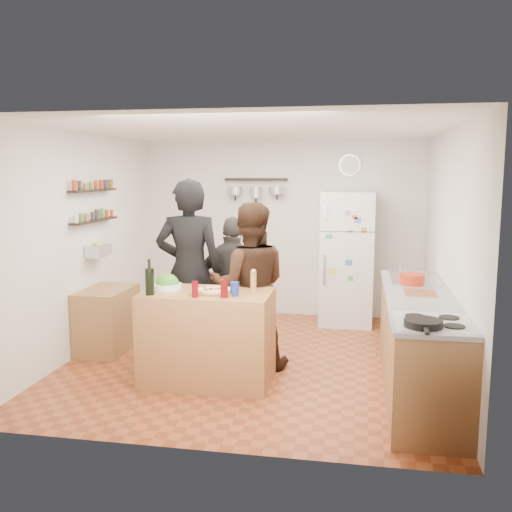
% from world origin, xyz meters
% --- Properties ---
extents(room_shell, '(4.20, 4.20, 4.20)m').
position_xyz_m(room_shell, '(0.00, 0.39, 1.25)').
color(room_shell, brown).
rests_on(room_shell, ground).
extents(prep_island, '(1.25, 0.72, 0.91)m').
position_xyz_m(prep_island, '(-0.33, -0.72, 0.46)').
color(prep_island, '#A7683D').
rests_on(prep_island, floor).
extents(pizza_board, '(0.42, 0.34, 0.02)m').
position_xyz_m(pizza_board, '(-0.25, -0.74, 0.92)').
color(pizza_board, brown).
rests_on(pizza_board, prep_island).
extents(pizza, '(0.34, 0.34, 0.02)m').
position_xyz_m(pizza, '(-0.25, -0.74, 0.94)').
color(pizza, beige).
rests_on(pizza, pizza_board).
extents(salad_bowl, '(0.28, 0.28, 0.06)m').
position_xyz_m(salad_bowl, '(-0.75, -0.67, 0.94)').
color(salad_bowl, white).
rests_on(salad_bowl, prep_island).
extents(wine_bottle, '(0.08, 0.08, 0.25)m').
position_xyz_m(wine_bottle, '(-0.83, -0.94, 1.04)').
color(wine_bottle, black).
rests_on(wine_bottle, prep_island).
extents(wine_glass_near, '(0.06, 0.06, 0.15)m').
position_xyz_m(wine_glass_near, '(-0.38, -0.96, 0.99)').
color(wine_glass_near, '#5E080E').
rests_on(wine_glass_near, prep_island).
extents(wine_glass_far, '(0.07, 0.07, 0.17)m').
position_xyz_m(wine_glass_far, '(-0.11, -0.92, 0.99)').
color(wine_glass_far, '#5C070A').
rests_on(wine_glass_far, prep_island).
extents(pepper_mill, '(0.06, 0.06, 0.18)m').
position_xyz_m(pepper_mill, '(0.12, -0.67, 1.00)').
color(pepper_mill, '#A07A43').
rests_on(pepper_mill, prep_island).
extents(salt_canister, '(0.08, 0.08, 0.13)m').
position_xyz_m(salt_canister, '(-0.03, -0.84, 0.98)').
color(salt_canister, navy).
rests_on(salt_canister, prep_island).
extents(person_left, '(0.79, 0.58, 2.00)m').
position_xyz_m(person_left, '(-0.70, -0.10, 1.00)').
color(person_left, black).
rests_on(person_left, floor).
extents(person_center, '(0.96, 0.81, 1.75)m').
position_xyz_m(person_center, '(-0.02, -0.19, 0.88)').
color(person_center, black).
rests_on(person_center, floor).
extents(person_back, '(0.93, 0.42, 1.56)m').
position_xyz_m(person_back, '(-0.30, 0.34, 0.78)').
color(person_back, '#2F2B29').
rests_on(person_back, floor).
extents(counter_run, '(0.63, 2.63, 0.90)m').
position_xyz_m(counter_run, '(1.70, -0.55, 0.45)').
color(counter_run, '#9E7042').
rests_on(counter_run, floor).
extents(stove_top, '(0.60, 0.62, 0.02)m').
position_xyz_m(stove_top, '(1.70, -1.50, 0.91)').
color(stove_top, white).
rests_on(stove_top, counter_run).
extents(skillet, '(0.29, 0.29, 0.06)m').
position_xyz_m(skillet, '(1.60, -1.67, 0.95)').
color(skillet, black).
rests_on(skillet, stove_top).
extents(sink, '(0.50, 0.80, 0.03)m').
position_xyz_m(sink, '(1.70, 0.30, 0.92)').
color(sink, silver).
rests_on(sink, counter_run).
extents(cutting_board, '(0.30, 0.40, 0.02)m').
position_xyz_m(cutting_board, '(1.70, -0.44, 0.91)').
color(cutting_board, '#955B36').
rests_on(cutting_board, counter_run).
extents(red_bowl, '(0.26, 0.26, 0.11)m').
position_xyz_m(red_bowl, '(1.65, -0.03, 0.97)').
color(red_bowl, '#B42C14').
rests_on(red_bowl, counter_run).
extents(fridge, '(0.70, 0.68, 1.80)m').
position_xyz_m(fridge, '(0.95, 1.75, 0.90)').
color(fridge, white).
rests_on(fridge, floor).
extents(wall_clock, '(0.30, 0.03, 0.30)m').
position_xyz_m(wall_clock, '(0.95, 2.08, 2.15)').
color(wall_clock, silver).
rests_on(wall_clock, back_wall).
extents(spice_shelf_lower, '(0.12, 1.00, 0.02)m').
position_xyz_m(spice_shelf_lower, '(-1.93, 0.20, 1.50)').
color(spice_shelf_lower, black).
rests_on(spice_shelf_lower, left_wall).
extents(spice_shelf_upper, '(0.12, 1.00, 0.02)m').
position_xyz_m(spice_shelf_upper, '(-1.93, 0.20, 1.85)').
color(spice_shelf_upper, black).
rests_on(spice_shelf_upper, left_wall).
extents(produce_basket, '(0.18, 0.35, 0.14)m').
position_xyz_m(produce_basket, '(-1.90, 0.20, 1.15)').
color(produce_basket, silver).
rests_on(produce_basket, left_wall).
extents(side_table, '(0.50, 0.80, 0.73)m').
position_xyz_m(side_table, '(-1.74, 0.02, 0.36)').
color(side_table, olive).
rests_on(side_table, floor).
extents(pot_rack, '(0.90, 0.04, 0.04)m').
position_xyz_m(pot_rack, '(-0.35, 2.00, 1.95)').
color(pot_rack, black).
rests_on(pot_rack, back_wall).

